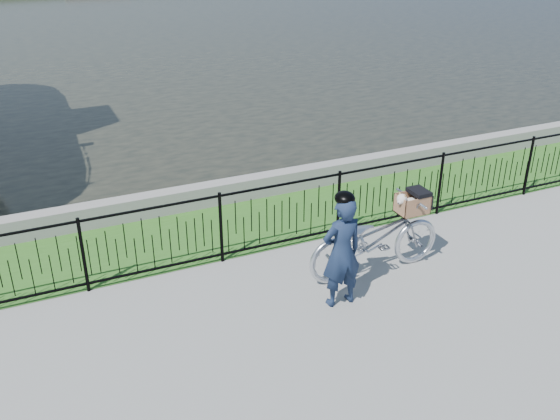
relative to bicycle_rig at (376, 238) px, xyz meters
name	(u,v)px	position (x,y,z in m)	size (l,w,h in m)	color
ground	(329,300)	(-0.95, -0.40, -0.57)	(120.00, 120.00, 0.00)	gray
grass_strip	(258,221)	(-0.95, 2.20, -0.56)	(60.00, 2.00, 0.01)	#2F641F
water	(57,0)	(-0.95, 32.60, -0.57)	(120.00, 120.00, 0.00)	#27281E
quay_wall	(237,189)	(-0.95, 3.20, -0.37)	(60.00, 0.30, 0.40)	gray
fence	(282,216)	(-0.95, 1.20, 0.01)	(14.00, 0.06, 1.15)	black
bicycle_rig	(376,238)	(0.00, 0.00, 0.00)	(2.13, 0.74, 1.22)	silver
cyclist	(342,250)	(-0.86, -0.50, 0.25)	(0.58, 0.39, 1.65)	#17243F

